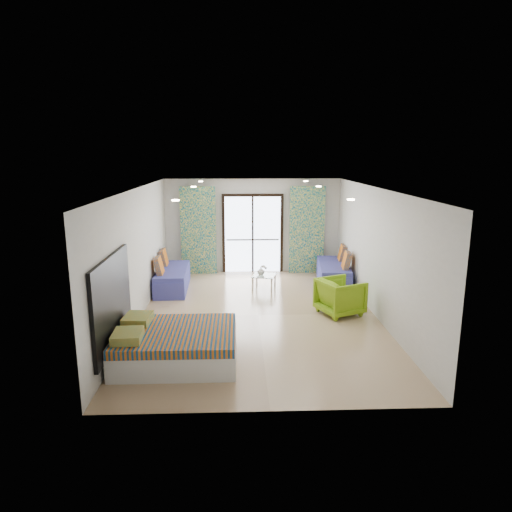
{
  "coord_description": "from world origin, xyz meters",
  "views": [
    {
      "loc": [
        -0.41,
        -9.27,
        3.39
      ],
      "look_at": [
        -0.02,
        0.68,
        1.15
      ],
      "focal_mm": 32.0,
      "sensor_mm": 36.0,
      "label": 1
    }
  ],
  "objects_px": {
    "bed": "(175,345)",
    "daybed_right": "(334,273)",
    "coffee_table": "(264,277)",
    "armchair": "(340,295)",
    "daybed_left": "(172,278)"
  },
  "relations": [
    {
      "from": "bed",
      "to": "daybed_right",
      "type": "bearing_deg",
      "value": 51.39
    },
    {
      "from": "bed",
      "to": "armchair",
      "type": "distance_m",
      "value": 3.91
    },
    {
      "from": "daybed_left",
      "to": "daybed_right",
      "type": "xyz_separation_m",
      "value": [
        4.23,
        0.33,
        0.01
      ]
    },
    {
      "from": "daybed_right",
      "to": "coffee_table",
      "type": "bearing_deg",
      "value": -161.3
    },
    {
      "from": "bed",
      "to": "coffee_table",
      "type": "xyz_separation_m",
      "value": [
        1.71,
        4.08,
        0.04
      ]
    },
    {
      "from": "bed",
      "to": "coffee_table",
      "type": "bearing_deg",
      "value": 67.32
    },
    {
      "from": "bed",
      "to": "armchair",
      "type": "bearing_deg",
      "value": 33.79
    },
    {
      "from": "daybed_right",
      "to": "armchair",
      "type": "height_order",
      "value": "daybed_right"
    },
    {
      "from": "bed",
      "to": "coffee_table",
      "type": "relative_size",
      "value": 2.89
    },
    {
      "from": "bed",
      "to": "daybed_right",
      "type": "relative_size",
      "value": 0.96
    },
    {
      "from": "daybed_left",
      "to": "coffee_table",
      "type": "bearing_deg",
      "value": -4.05
    },
    {
      "from": "bed",
      "to": "armchair",
      "type": "relative_size",
      "value": 2.29
    },
    {
      "from": "daybed_left",
      "to": "armchair",
      "type": "xyz_separation_m",
      "value": [
        3.88,
        -2.0,
        0.13
      ]
    },
    {
      "from": "daybed_right",
      "to": "armchair",
      "type": "bearing_deg",
      "value": -92.36
    },
    {
      "from": "bed",
      "to": "daybed_left",
      "type": "bearing_deg",
      "value": 98.73
    }
  ]
}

